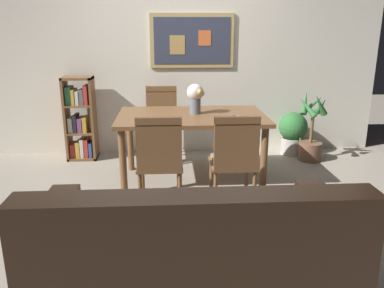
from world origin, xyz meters
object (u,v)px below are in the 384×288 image
object	(u,v)px
dining_chair_near_right	(234,156)
flower_vase	(195,96)
dining_chair_near_left	(160,157)
potted_palm	(311,137)
leather_couch	(193,261)
dining_table	(192,123)
potted_ivy	(293,132)
bookshelf	(80,121)
tv_remote	(239,118)
dining_chair_far_left	(162,117)

from	to	relation	value
dining_chair_near_right	flower_vase	xyz separation A→B (m)	(-0.28, 0.84, 0.39)
dining_chair_near_left	potted_palm	bearing A→B (deg)	36.69
dining_chair_near_left	leather_couch	distance (m)	1.28
dining_chair_near_right	leather_couch	world-z (taller)	dining_chair_near_right
dining_table	potted_ivy	size ratio (longest dim) A/B	2.63
dining_chair_near_left	flower_vase	distance (m)	0.98
leather_couch	bookshelf	xyz separation A→B (m)	(-1.23, 2.87, 0.18)
potted_palm	leather_couch	bearing A→B (deg)	-122.05
leather_couch	tv_remote	bearing A→B (deg)	72.21
bookshelf	potted_palm	size ratio (longest dim) A/B	1.19
dining_chair_far_left	dining_chair_near_left	xyz separation A→B (m)	(0.00, -1.55, 0.00)
leather_couch	dining_chair_far_left	bearing A→B (deg)	94.32
dining_chair_far_left	dining_chair_near_left	distance (m)	1.55
dining_table	bookshelf	distance (m)	1.60
potted_ivy	tv_remote	distance (m)	1.49
dining_chair_far_left	tv_remote	distance (m)	1.28
dining_chair_near_right	potted_ivy	size ratio (longest dim) A/B	1.56
dining_chair_far_left	potted_ivy	bearing A→B (deg)	3.31
tv_remote	bookshelf	bearing A→B (deg)	149.45
potted_palm	potted_ivy	bearing A→B (deg)	117.78
dining_table	tv_remote	world-z (taller)	tv_remote
potted_ivy	potted_palm	world-z (taller)	potted_palm
tv_remote	dining_table	bearing A→B (deg)	155.84
dining_chair_near_right	bookshelf	size ratio (longest dim) A/B	0.88
dining_table	flower_vase	size ratio (longest dim) A/B	4.89
dining_chair_near_right	leather_couch	xyz separation A→B (m)	(-0.44, -1.23, -0.23)
dining_table	potted_palm	bearing A→B (deg)	21.70
leather_couch	potted_palm	distance (m)	3.09
dining_chair_near_left	leather_couch	world-z (taller)	dining_chair_near_left
dining_chair_near_left	tv_remote	bearing A→B (deg)	35.56
dining_chair_near_left	tv_remote	xyz separation A→B (m)	(0.79, 0.56, 0.21)
dining_table	dining_chair_near_right	bearing A→B (deg)	-67.40
dining_chair_near_right	potted_ivy	distance (m)	1.98
leather_couch	potted_palm	size ratio (longest dim) A/B	2.06
flower_vase	bookshelf	bearing A→B (deg)	149.98
leather_couch	bookshelf	bearing A→B (deg)	113.17
dining_chair_near_right	bookshelf	bearing A→B (deg)	135.52
potted_palm	dining_table	bearing A→B (deg)	-158.30
bookshelf	potted_palm	world-z (taller)	bookshelf
flower_vase	dining_table	bearing A→B (deg)	-127.14
potted_ivy	tv_remote	bearing A→B (deg)	-130.23
dining_table	potted_ivy	xyz separation A→B (m)	(1.38, 0.88, -0.35)
dining_chair_near_left	tv_remote	distance (m)	0.99
dining_chair_near_left	bookshelf	distance (m)	1.92
dining_chair_near_left	potted_ivy	world-z (taller)	dining_chair_near_left
flower_vase	dining_chair_near_right	bearing A→B (deg)	-71.44
leather_couch	bookshelf	size ratio (longest dim) A/B	1.74
dining_table	dining_chair_far_left	bearing A→B (deg)	112.77
leather_couch	potted_ivy	size ratio (longest dim) A/B	3.08
dining_table	potted_ivy	world-z (taller)	dining_table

